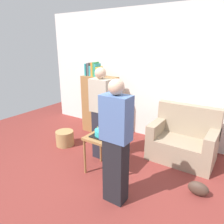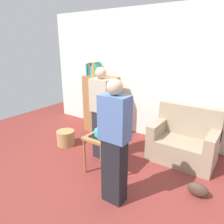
{
  "view_description": "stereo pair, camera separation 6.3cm",
  "coord_description": "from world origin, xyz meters",
  "px_view_note": "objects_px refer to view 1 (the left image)",
  "views": [
    {
      "loc": [
        1.52,
        -2.1,
        2.01
      ],
      "look_at": [
        -0.27,
        0.57,
        0.95
      ],
      "focal_mm": 33.93,
      "sensor_mm": 36.0,
      "label": 1
    },
    {
      "loc": [
        1.57,
        -2.07,
        2.01
      ],
      "look_at": [
        -0.27,
        0.57,
        0.95
      ],
      "focal_mm": 33.93,
      "sensor_mm": 36.0,
      "label": 2
    }
  ],
  "objects_px": {
    "bookshelf": "(100,104)",
    "handbag": "(198,189)",
    "wicker_basket": "(65,138)",
    "birthday_cake": "(103,133)",
    "person_blowing_candles": "(101,114)",
    "person_holding_cake": "(116,143)",
    "side_table": "(103,142)",
    "couch": "(183,141)"
  },
  "relations": [
    {
      "from": "person_holding_cake",
      "to": "wicker_basket",
      "type": "distance_m",
      "value": 2.0
    },
    {
      "from": "couch",
      "to": "handbag",
      "type": "xyz_separation_m",
      "value": [
        0.48,
        -0.85,
        -0.24
      ]
    },
    {
      "from": "birthday_cake",
      "to": "handbag",
      "type": "bearing_deg",
      "value": 10.19
    },
    {
      "from": "birthday_cake",
      "to": "person_blowing_candles",
      "type": "distance_m",
      "value": 0.49
    },
    {
      "from": "person_blowing_candles",
      "to": "handbag",
      "type": "bearing_deg",
      "value": -5.06
    },
    {
      "from": "side_table",
      "to": "birthday_cake",
      "type": "relative_size",
      "value": 1.95
    },
    {
      "from": "person_holding_cake",
      "to": "wicker_basket",
      "type": "bearing_deg",
      "value": -38.01
    },
    {
      "from": "side_table",
      "to": "person_blowing_candles",
      "type": "xyz_separation_m",
      "value": [
        -0.3,
        0.35,
        0.3
      ]
    },
    {
      "from": "bookshelf",
      "to": "handbag",
      "type": "bearing_deg",
      "value": -22.66
    },
    {
      "from": "bookshelf",
      "to": "birthday_cake",
      "type": "xyz_separation_m",
      "value": [
        1.03,
        -1.28,
        -0.01
      ]
    },
    {
      "from": "person_holding_cake",
      "to": "person_blowing_candles",
      "type": "bearing_deg",
      "value": -58.66
    },
    {
      "from": "birthday_cake",
      "to": "wicker_basket",
      "type": "relative_size",
      "value": 0.89
    },
    {
      "from": "bookshelf",
      "to": "handbag",
      "type": "distance_m",
      "value": 2.72
    },
    {
      "from": "person_blowing_candles",
      "to": "handbag",
      "type": "height_order",
      "value": "person_blowing_candles"
    },
    {
      "from": "bookshelf",
      "to": "side_table",
      "type": "height_order",
      "value": "bookshelf"
    },
    {
      "from": "person_blowing_candles",
      "to": "person_holding_cake",
      "type": "height_order",
      "value": "same"
    },
    {
      "from": "bookshelf",
      "to": "side_table",
      "type": "xyz_separation_m",
      "value": [
        1.03,
        -1.28,
        -0.15
      ]
    },
    {
      "from": "bookshelf",
      "to": "person_holding_cake",
      "type": "relative_size",
      "value": 0.98
    },
    {
      "from": "person_blowing_candles",
      "to": "birthday_cake",
      "type": "bearing_deg",
      "value": -51.94
    },
    {
      "from": "bookshelf",
      "to": "side_table",
      "type": "relative_size",
      "value": 2.57
    },
    {
      "from": "handbag",
      "to": "birthday_cake",
      "type": "bearing_deg",
      "value": -169.81
    },
    {
      "from": "person_blowing_candles",
      "to": "person_holding_cake",
      "type": "xyz_separation_m",
      "value": [
        0.82,
        -0.8,
        0.0
      ]
    },
    {
      "from": "handbag",
      "to": "wicker_basket",
      "type": "bearing_deg",
      "value": 178.85
    },
    {
      "from": "person_blowing_candles",
      "to": "wicker_basket",
      "type": "height_order",
      "value": "person_blowing_candles"
    },
    {
      "from": "person_holding_cake",
      "to": "handbag",
      "type": "distance_m",
      "value": 1.36
    },
    {
      "from": "bookshelf",
      "to": "person_blowing_candles",
      "type": "xyz_separation_m",
      "value": [
        0.73,
        -0.93,
        0.15
      ]
    },
    {
      "from": "wicker_basket",
      "to": "handbag",
      "type": "bearing_deg",
      "value": -1.15
    },
    {
      "from": "bookshelf",
      "to": "birthday_cake",
      "type": "relative_size",
      "value": 5.02
    },
    {
      "from": "side_table",
      "to": "handbag",
      "type": "bearing_deg",
      "value": 10.19
    },
    {
      "from": "handbag",
      "to": "person_blowing_candles",
      "type": "bearing_deg",
      "value": 176.76
    },
    {
      "from": "bookshelf",
      "to": "person_holding_cake",
      "type": "xyz_separation_m",
      "value": [
        1.55,
        -1.73,
        0.15
      ]
    },
    {
      "from": "couch",
      "to": "handbag",
      "type": "relative_size",
      "value": 3.93
    },
    {
      "from": "birthday_cake",
      "to": "person_holding_cake",
      "type": "relative_size",
      "value": 0.2
    },
    {
      "from": "side_table",
      "to": "person_holding_cake",
      "type": "height_order",
      "value": "person_holding_cake"
    },
    {
      "from": "bookshelf",
      "to": "side_table",
      "type": "distance_m",
      "value": 1.65
    },
    {
      "from": "handbag",
      "to": "bookshelf",
      "type": "bearing_deg",
      "value": 157.34
    },
    {
      "from": "side_table",
      "to": "wicker_basket",
      "type": "relative_size",
      "value": 1.74
    },
    {
      "from": "couch",
      "to": "wicker_basket",
      "type": "relative_size",
      "value": 3.06
    },
    {
      "from": "birthday_cake",
      "to": "person_holding_cake",
      "type": "height_order",
      "value": "person_holding_cake"
    },
    {
      "from": "bookshelf",
      "to": "person_holding_cake",
      "type": "distance_m",
      "value": 2.33
    },
    {
      "from": "birthday_cake",
      "to": "wicker_basket",
      "type": "xyz_separation_m",
      "value": [
        -1.2,
        0.31,
        -0.53
      ]
    },
    {
      "from": "bookshelf",
      "to": "birthday_cake",
      "type": "bearing_deg",
      "value": -51.22
    }
  ]
}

